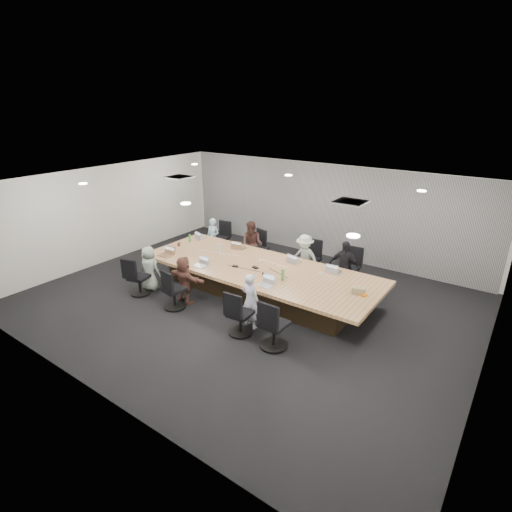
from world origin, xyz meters
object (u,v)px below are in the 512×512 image
Objects in this scene: laptop_1 at (240,248)px; laptop_6 at (265,286)px; chair_7 at (274,328)px; bottle_clear at (219,249)px; chair_1 at (259,251)px; stapler at (265,274)px; chair_0 at (221,241)px; chair_2 at (310,262)px; snack_packet at (363,295)px; person_1 at (252,245)px; laptop_4 at (165,255)px; chair_4 at (139,280)px; bottle_green_right at (283,275)px; chair_3 at (349,271)px; chair_5 at (174,292)px; person_6 at (250,301)px; mug_brown at (179,244)px; laptop_0 at (200,238)px; person_3 at (344,267)px; conference_table at (258,279)px; person_0 at (213,238)px; laptop_5 at (200,266)px; person_4 at (149,268)px; canvas_bag at (358,290)px; laptop_3 at (335,271)px; person_2 at (304,258)px; chair_6 at (240,317)px; laptop_2 at (294,261)px; person_5 at (184,280)px; bottle_green_left at (190,238)px.

laptop_6 is (1.91, -1.60, 0.00)m from laptop_1.
chair_7 is 3.53m from bottle_clear.
bottle_clear reaches higher than chair_7.
stapler is at bearing 142.12° from chair_1.
chair_0 is 0.93× the size of chair_7.
chair_2 is at bearing 98.26° from laptop_6.
snack_packet is (5.29, -1.70, 0.36)m from chair_0.
laptop_1 is at bearing 168.13° from snack_packet.
person_1 is at bearing 103.92° from chair_1.
chair_2 reaches higher than laptop_4.
laptop_1 is (1.48, -0.90, 0.35)m from chair_0.
chair_7 reaches higher than chair_2.
chair_4 is 3.96m from chair_7.
laptop_6 is (0.21, -2.50, 0.34)m from chair_2.
bottle_green_right reaches higher than laptop_4.
laptop_6 is (1.91, -2.15, 0.07)m from person_1.
chair_3 reaches higher than laptop_1.
person_1 is at bearing 3.28° from chair_3.
chair_5 is 0.64× the size of person_6.
bottle_clear is at bearing 46.45° from chair_4.
person_6 is at bearing -20.74° from mug_brown.
snack_packet reaches higher than laptop_0.
laptop_6 is at bearing -112.29° from person_3.
chair_5 is at bearing 135.26° from laptop_0.
chair_4 reaches higher than conference_table.
person_0 is at bearing 136.95° from bottle_clear.
bottle_green_right reaches higher than stapler.
laptop_5 is at bearing -145.84° from conference_table.
person_4 is 1.86m from bottle_clear.
person_0 is at bearing -33.89° from person_6.
person_6 is (3.14, -0.55, -0.14)m from laptop_4.
bottle_green_right reaches higher than laptop_0.
canvas_bag reaches higher than chair_1.
laptop_1 is (0.01, 2.50, 0.35)m from chair_5.
chair_4 is at bearing 87.72° from chair_0.
bottle_clear reaches higher than laptop_3.
chair_1 is at bearing 171.39° from person_2.
stapler is (2.84, 0.46, 0.02)m from laptop_4.
laptop_3 is at bearing 11.43° from bottle_clear.
chair_3 is (4.29, 0.00, 0.04)m from chair_0.
chair_2 is 0.96× the size of chair_7.
person_2 reaches higher than chair_0.
laptop_4 is at bearing 41.43° from chair_2.
chair_1 is at bearing -20.91° from laptop_3.
person_4 is (0.24, -2.70, -0.02)m from person_0.
chair_0 is at bearing 130.06° from chair_6.
laptop_2 is 1.31× the size of bottle_green_right.
mug_brown is (-4.21, 1.63, 0.36)m from chair_7.
person_5 reaches higher than bottle_green_left.
person_3 is at bearing -173.18° from chair_1.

